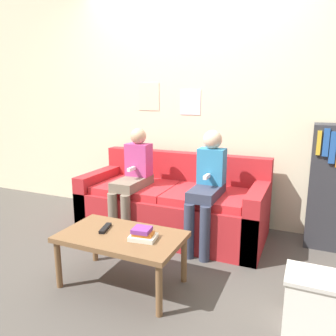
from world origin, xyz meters
TOP-DOWN VIEW (x-y plane):
  - ground_plane at (0.00, 0.00)m, footprint 10.00×10.00m
  - wall_back at (-0.00, 1.00)m, footprint 8.00×0.07m
  - couch at (0.00, 0.51)m, footprint 1.81×0.79m
  - coffee_table at (0.03, -0.53)m, footprint 0.88×0.51m
  - person_left at (-0.35, 0.32)m, footprint 0.24×0.55m
  - person_right at (0.41, 0.32)m, footprint 0.24×0.55m
  - tv_remote at (-0.12, -0.50)m, footprint 0.08×0.17m
  - book_stack at (0.21, -0.53)m, footprint 0.20×0.16m
  - bookshelf at (1.41, 0.80)m, footprint 0.37×0.33m
  - storage_box at (1.37, -0.49)m, footprint 0.46×0.28m

SIDE VIEW (x-z plane):
  - ground_plane at x=0.00m, z-range 0.00..0.00m
  - storage_box at x=1.37m, z-range 0.00..0.36m
  - couch at x=0.00m, z-range -0.11..0.66m
  - coffee_table at x=0.03m, z-range 0.15..0.54m
  - tv_remote at x=-0.12m, z-range 0.39..0.41m
  - book_stack at x=0.21m, z-range 0.39..0.47m
  - bookshelf at x=1.41m, z-range 0.00..1.12m
  - person_left at x=-0.35m, z-range 0.06..1.11m
  - person_right at x=0.41m, z-range 0.07..1.13m
  - wall_back at x=0.00m, z-range 0.00..2.60m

